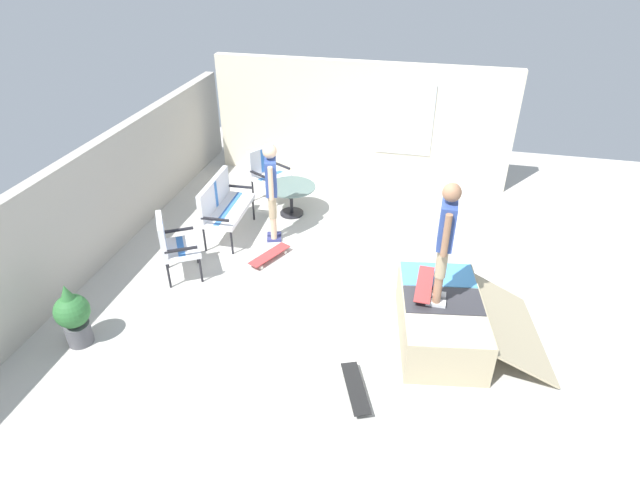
{
  "coord_description": "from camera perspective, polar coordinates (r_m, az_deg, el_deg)",
  "views": [
    {
      "loc": [
        -6.35,
        -1.01,
        4.73
      ],
      "look_at": [
        -0.03,
        0.45,
        0.7
      ],
      "focal_mm": 29.18,
      "sensor_mm": 36.0,
      "label": 1
    }
  ],
  "objects": [
    {
      "name": "ground_plane",
      "position": [
        8.01,
        3.2,
        -4.83
      ],
      "size": [
        12.0,
        12.0,
        0.1
      ],
      "primitive_type": "cube",
      "color": "beige"
    },
    {
      "name": "back_wall_cinderblock",
      "position": [
        8.94,
        -22.76,
        4.01
      ],
      "size": [
        9.0,
        0.2,
        1.84
      ],
      "color": "#ADA89E",
      "rests_on": "ground_plane"
    },
    {
      "name": "house_facade",
      "position": [
        10.85,
        4.5,
        12.79
      ],
      "size": [
        0.23,
        6.0,
        2.41
      ],
      "color": "beige",
      "rests_on": "ground_plane"
    },
    {
      "name": "skate_ramp",
      "position": [
        6.98,
        13.35,
        -8.45
      ],
      "size": [
        1.95,
        2.07,
        0.62
      ],
      "color": "tan",
      "rests_on": "ground_plane"
    },
    {
      "name": "patio_bench",
      "position": [
        8.99,
        -10.71,
        4.04
      ],
      "size": [
        1.27,
        0.59,
        1.02
      ],
      "color": "black",
      "rests_on": "ground_plane"
    },
    {
      "name": "patio_chair_near_house",
      "position": [
        10.13,
        -5.91,
        7.69
      ],
      "size": [
        0.81,
        0.79,
        1.02
      ],
      "color": "black",
      "rests_on": "ground_plane"
    },
    {
      "name": "patio_chair_by_wall",
      "position": [
        8.05,
        -15.93,
        -0.25
      ],
      "size": [
        0.81,
        0.79,
        1.02
      ],
      "color": "black",
      "rests_on": "ground_plane"
    },
    {
      "name": "patio_table",
      "position": [
        9.6,
        -3.18,
        5.01
      ],
      "size": [
        0.9,
        0.9,
        0.57
      ],
      "color": "black",
      "rests_on": "ground_plane"
    },
    {
      "name": "person_watching",
      "position": [
        8.57,
        -5.35,
        5.95
      ],
      "size": [
        0.46,
        0.31,
        1.72
      ],
      "color": "navy",
      "rests_on": "ground_plane"
    },
    {
      "name": "person_skater",
      "position": [
        6.23,
        13.58,
        0.34
      ],
      "size": [
        0.48,
        0.24,
        1.63
      ],
      "color": "silver",
      "rests_on": "skate_ramp"
    },
    {
      "name": "skateboard_by_bench",
      "position": [
        8.45,
        -5.55,
        -1.66
      ],
      "size": [
        0.81,
        0.52,
        0.1
      ],
      "color": "#B23838",
      "rests_on": "ground_plane"
    },
    {
      "name": "skateboard_spare",
      "position": [
        6.28,
        3.91,
        -15.9
      ],
      "size": [
        0.82,
        0.48,
        0.1
      ],
      "color": "black",
      "rests_on": "ground_plane"
    },
    {
      "name": "skateboard_on_ramp",
      "position": [
        6.85,
        11.38,
        -4.8
      ],
      "size": [
        0.81,
        0.23,
        0.1
      ],
      "color": "#B23838",
      "rests_on": "skate_ramp"
    },
    {
      "name": "potted_plant",
      "position": [
        7.33,
        -25.46,
        -7.37
      ],
      "size": [
        0.44,
        0.44,
        0.92
      ],
      "color": "#515156",
      "rests_on": "ground_plane"
    }
  ]
}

